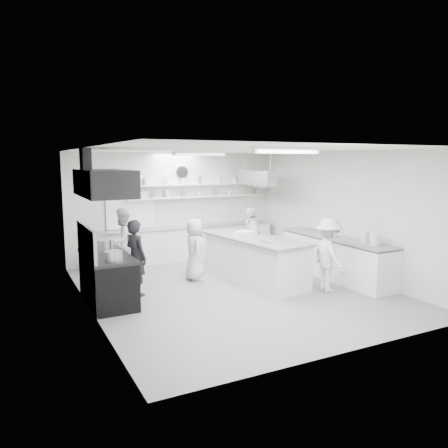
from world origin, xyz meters
name	(u,v)px	position (x,y,z in m)	size (l,w,h in m)	color
floor	(234,290)	(0.00, 0.00, -0.01)	(6.00, 7.00, 0.02)	gray
ceiling	(234,149)	(0.00, 0.00, 3.01)	(6.00, 7.00, 0.02)	white
wall_back	(175,206)	(0.00, 3.50, 1.50)	(6.00, 0.04, 3.00)	silver
wall_front	(351,252)	(0.00, -3.50, 1.50)	(6.00, 0.04, 3.00)	silver
wall_left	(88,232)	(-3.00, 0.00, 1.50)	(0.04, 7.00, 3.00)	silver
wall_right	(343,214)	(3.00, 0.00, 1.50)	(0.04, 7.00, 3.00)	silver
stove	(108,280)	(-2.60, 0.40, 0.45)	(0.80, 1.80, 0.90)	black
exhaust_hood	(104,183)	(-2.60, 0.40, 2.35)	(0.85, 2.00, 0.50)	black
back_counter	(190,243)	(0.30, 3.20, 0.46)	(5.00, 0.60, 0.92)	white
shelf_lower	(200,197)	(0.70, 3.37, 1.75)	(4.20, 0.26, 0.04)	white
shelf_upper	(200,184)	(0.70, 3.37, 2.10)	(4.20, 0.26, 0.04)	white
pass_through_window	(130,210)	(-1.30, 3.48, 1.45)	(1.30, 0.04, 1.00)	black
wall_clock	(182,172)	(0.20, 3.46, 2.45)	(0.32, 0.32, 0.05)	white
right_counter	(336,258)	(2.65, -0.20, 0.47)	(0.74, 3.30, 0.94)	white
pot_rack	(256,178)	(2.00, 2.40, 2.30)	(0.30, 1.60, 0.40)	#A9AAAB
light_fixture_front	(284,151)	(0.00, -1.80, 2.94)	(1.30, 0.25, 0.10)	white
light_fixture_rear	(199,154)	(0.00, 1.80, 2.94)	(1.30, 0.25, 0.10)	white
prep_island	(255,261)	(0.75, 0.36, 0.49)	(1.00, 2.68, 0.99)	white
stove_pot	(102,246)	(-2.60, 0.78, 1.05)	(0.40, 0.40, 0.29)	#A9AAAB
cook_stove	(136,258)	(-1.97, 0.61, 0.79)	(0.58, 0.38, 1.58)	black
cook_back	(123,241)	(-1.79, 2.41, 0.82)	(0.80, 0.62, 1.64)	silver
cook_island_left	(195,249)	(-0.42, 1.15, 0.72)	(0.70, 0.46, 1.44)	silver
cook_island_right	(251,241)	(1.05, 1.07, 0.82)	(0.96, 0.40, 1.64)	silver
cook_right	(329,255)	(1.77, -0.99, 0.79)	(1.02, 0.58, 1.57)	silver
bowl_island_a	(267,243)	(0.69, -0.22, 1.02)	(0.27, 0.27, 0.07)	#A9AAAB
bowl_island_b	(238,237)	(0.47, 0.69, 1.02)	(0.19, 0.19, 0.06)	white
bowl_right	(338,236)	(2.83, -0.04, 0.97)	(0.26, 0.26, 0.06)	white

